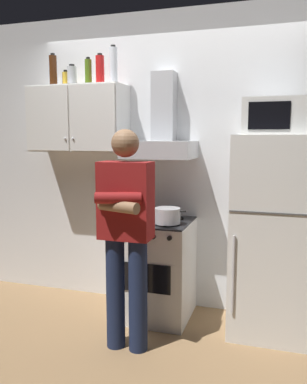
{
  "coord_description": "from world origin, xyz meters",
  "views": [
    {
      "loc": [
        0.94,
        -3.0,
        1.59
      ],
      "look_at": [
        0.0,
        0.0,
        1.15
      ],
      "focal_mm": 37.39,
      "sensor_mm": 36.0,
      "label": 1
    }
  ],
  "objects_px": {
    "range_hood": "(161,135)",
    "bottle_olive_oil": "(88,72)",
    "refrigerator": "(270,236)",
    "bottle_soda_red": "(100,70)",
    "person_standing": "(126,232)",
    "cooking_pot": "(167,216)",
    "stove_oven": "(157,268)",
    "bottle_spice_jar": "(66,79)",
    "microwave": "(275,117)",
    "bottle_canister_steel": "(72,76)",
    "bottle_vodka_clear": "(113,66)",
    "upper_cabinet": "(78,119)",
    "bottle_rum_dark": "(53,71)"
  },
  "relations": [
    {
      "from": "stove_oven",
      "to": "range_hood",
      "type": "xyz_separation_m",
      "value": [
        0.0,
        0.13,
        1.16
      ]
    },
    {
      "from": "stove_oven",
      "to": "bottle_vodka_clear",
      "type": "xyz_separation_m",
      "value": [
        -0.45,
        0.14,
        1.78
      ]
    },
    {
      "from": "cooking_pot",
      "to": "bottle_spice_jar",
      "type": "xyz_separation_m",
      "value": [
        -1.07,
        0.28,
        1.18
      ]
    },
    {
      "from": "refrigerator",
      "to": "bottle_soda_red",
      "type": "xyz_separation_m",
      "value": [
        -1.51,
        0.11,
        1.38
      ]
    },
    {
      "from": "refrigerator",
      "to": "person_standing",
      "type": "relative_size",
      "value": 0.98
    },
    {
      "from": "refrigerator",
      "to": "bottle_canister_steel",
      "type": "distance_m",
      "value": 2.25
    },
    {
      "from": "refrigerator",
      "to": "cooking_pot",
      "type": "height_order",
      "value": "refrigerator"
    },
    {
      "from": "range_hood",
      "to": "bottle_olive_oil",
      "type": "distance_m",
      "value": 0.88
    },
    {
      "from": "range_hood",
      "to": "cooking_pot",
      "type": "relative_size",
      "value": 2.38
    },
    {
      "from": "range_hood",
      "to": "bottle_olive_oil",
      "type": "bearing_deg",
      "value": -178.01
    },
    {
      "from": "cooking_pot",
      "to": "bottle_spice_jar",
      "type": "relative_size",
      "value": 2.08
    },
    {
      "from": "refrigerator",
      "to": "cooking_pot",
      "type": "relative_size",
      "value": 5.09
    },
    {
      "from": "range_hood",
      "to": "bottle_spice_jar",
      "type": "relative_size",
      "value": 4.97
    },
    {
      "from": "refrigerator",
      "to": "person_standing",
      "type": "height_order",
      "value": "person_standing"
    },
    {
      "from": "bottle_spice_jar",
      "to": "microwave",
      "type": "bearing_deg",
      "value": -4.25
    },
    {
      "from": "bottle_soda_red",
      "to": "microwave",
      "type": "bearing_deg",
      "value": -3.4
    },
    {
      "from": "stove_oven",
      "to": "cooking_pot",
      "type": "relative_size",
      "value": 2.78
    },
    {
      "from": "refrigerator",
      "to": "cooking_pot",
      "type": "bearing_deg",
      "value": -171.68
    },
    {
      "from": "microwave",
      "to": "bottle_canister_steel",
      "type": "height_order",
      "value": "bottle_canister_steel"
    },
    {
      "from": "stove_oven",
      "to": "bottle_rum_dark",
      "type": "distance_m",
      "value": 2.04
    },
    {
      "from": "range_hood",
      "to": "bottle_vodka_clear",
      "type": "relative_size",
      "value": 2.22
    },
    {
      "from": "upper_cabinet",
      "to": "bottle_soda_red",
      "type": "relative_size",
      "value": 3.36
    },
    {
      "from": "microwave",
      "to": "bottle_canister_steel",
      "type": "xyz_separation_m",
      "value": [
        -1.8,
        0.11,
        0.4
      ]
    },
    {
      "from": "range_hood",
      "to": "microwave",
      "type": "height_order",
      "value": "range_hood"
    },
    {
      "from": "person_standing",
      "to": "bottle_spice_jar",
      "type": "relative_size",
      "value": 10.87
    },
    {
      "from": "microwave",
      "to": "bottle_soda_red",
      "type": "relative_size",
      "value": 1.79
    },
    {
      "from": "range_hood",
      "to": "microwave",
      "type": "bearing_deg",
      "value": -6.46
    },
    {
      "from": "cooking_pot",
      "to": "stove_oven",
      "type": "bearing_deg",
      "value": 137.51
    },
    {
      "from": "microwave",
      "to": "person_standing",
      "type": "xyz_separation_m",
      "value": [
        -1.0,
        -0.62,
        -0.84
      ]
    },
    {
      "from": "bottle_soda_red",
      "to": "range_hood",
      "type": "bearing_deg",
      "value": 1.82
    },
    {
      "from": "stove_oven",
      "to": "refrigerator",
      "type": "xyz_separation_m",
      "value": [
        0.95,
        0.0,
        0.37
      ]
    },
    {
      "from": "microwave",
      "to": "bottle_canister_steel",
      "type": "bearing_deg",
      "value": 176.66
    },
    {
      "from": "cooking_pot",
      "to": "bottle_rum_dark",
      "type": "height_order",
      "value": "bottle_rum_dark"
    },
    {
      "from": "range_hood",
      "to": "person_standing",
      "type": "relative_size",
      "value": 0.46
    },
    {
      "from": "range_hood",
      "to": "bottle_canister_steel",
      "type": "distance_m",
      "value": 1.01
    },
    {
      "from": "range_hood",
      "to": "bottle_olive_oil",
      "type": "relative_size",
      "value": 3.11
    },
    {
      "from": "person_standing",
      "to": "bottle_spice_jar",
      "type": "bearing_deg",
      "value": 139.27
    },
    {
      "from": "bottle_olive_oil",
      "to": "cooking_pot",
      "type": "bearing_deg",
      "value": -15.44
    },
    {
      "from": "person_standing",
      "to": "upper_cabinet",
      "type": "bearing_deg",
      "value": 135.74
    },
    {
      "from": "person_standing",
      "to": "bottle_rum_dark",
      "type": "relative_size",
      "value": 5.6
    },
    {
      "from": "range_hood",
      "to": "stove_oven",
      "type": "bearing_deg",
      "value": -90.0
    },
    {
      "from": "cooking_pot",
      "to": "bottle_vodka_clear",
      "type": "distance_m",
      "value": 1.42
    },
    {
      "from": "stove_oven",
      "to": "microwave",
      "type": "bearing_deg",
      "value": 1.15
    },
    {
      "from": "microwave",
      "to": "bottle_vodka_clear",
      "type": "height_order",
      "value": "bottle_vodka_clear"
    },
    {
      "from": "upper_cabinet",
      "to": "refrigerator",
      "type": "xyz_separation_m",
      "value": [
        1.75,
        -0.12,
        -0.95
      ]
    },
    {
      "from": "stove_oven",
      "to": "person_standing",
      "type": "xyz_separation_m",
      "value": [
        -0.05,
        -0.61,
        0.47
      ]
    },
    {
      "from": "refrigerator",
      "to": "bottle_soda_red",
      "type": "distance_m",
      "value": 2.05
    },
    {
      "from": "bottle_rum_dark",
      "to": "bottle_spice_jar",
      "type": "height_order",
      "value": "bottle_rum_dark"
    },
    {
      "from": "stove_oven",
      "to": "bottle_olive_oil",
      "type": "height_order",
      "value": "bottle_olive_oil"
    },
    {
      "from": "refrigerator",
      "to": "microwave",
      "type": "height_order",
      "value": "microwave"
    }
  ]
}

